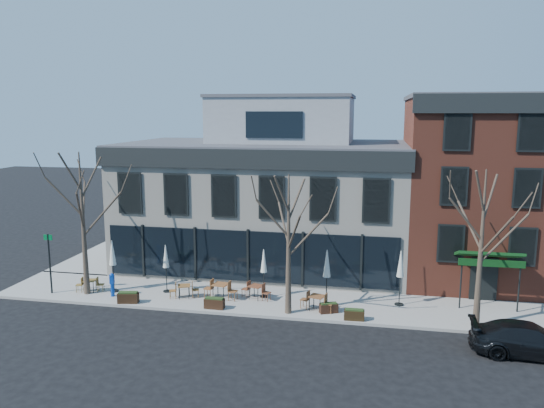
% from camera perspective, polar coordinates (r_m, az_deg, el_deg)
% --- Properties ---
extents(ground, '(120.00, 120.00, 0.00)m').
position_cam_1_polar(ground, '(31.55, -2.54, -8.93)').
color(ground, black).
rests_on(ground, ground).
extents(sidewalk_front, '(33.50, 4.70, 0.15)m').
position_cam_1_polar(sidewalk_front, '(28.96, 2.81, -10.53)').
color(sidewalk_front, gray).
rests_on(sidewalk_front, ground).
extents(sidewalk_side, '(4.50, 12.00, 0.15)m').
position_cam_1_polar(sidewalk_side, '(40.79, -16.10, -4.84)').
color(sidewalk_side, gray).
rests_on(sidewalk_side, ground).
extents(corner_building, '(18.39, 10.39, 11.10)m').
position_cam_1_polar(corner_building, '(35.23, -0.55, 0.99)').
color(corner_building, silver).
rests_on(corner_building, ground).
extents(red_brick_building, '(8.20, 11.78, 11.18)m').
position_cam_1_polar(red_brick_building, '(34.82, 20.76, 1.76)').
color(red_brick_building, brown).
rests_on(red_brick_building, ground).
extents(tree_corner, '(3.93, 3.98, 7.92)m').
position_cam_1_polar(tree_corner, '(30.72, -19.65, -1.81)').
color(tree_corner, '#382B21').
rests_on(tree_corner, sidewalk_front).
extents(tree_mid, '(3.50, 3.55, 7.04)m').
position_cam_1_polar(tree_mid, '(26.23, 1.82, -4.19)').
color(tree_mid, '#382B21').
rests_on(tree_mid, sidewalk_front).
extents(tree_right, '(3.72, 3.77, 7.48)m').
position_cam_1_polar(tree_right, '(26.33, 21.59, -4.33)').
color(tree_right, '#382B21').
rests_on(tree_right, sidewalk_front).
extents(sign_pole, '(0.50, 0.10, 3.40)m').
position_cam_1_polar(sign_pole, '(32.02, -22.81, -5.55)').
color(sign_pole, black).
rests_on(sign_pole, sidewalk_front).
extents(parked_sedan, '(4.86, 2.12, 1.39)m').
position_cam_1_polar(parked_sedan, '(25.46, 25.92, -13.01)').
color(parked_sedan, black).
rests_on(parked_sedan, ground).
extents(call_box, '(0.27, 0.27, 1.35)m').
position_cam_1_polar(call_box, '(30.68, -16.81, -8.21)').
color(call_box, '#0B3599').
rests_on(call_box, sidewalk_front).
extents(cafe_set_0, '(1.62, 0.76, 0.83)m').
position_cam_1_polar(cafe_set_0, '(31.90, -18.99, -8.17)').
color(cafe_set_0, brown).
rests_on(cafe_set_0, sidewalk_front).
extents(cafe_set_1, '(1.68, 0.89, 0.86)m').
position_cam_1_polar(cafe_set_1, '(29.65, -9.43, -9.10)').
color(cafe_set_1, brown).
rests_on(cafe_set_1, sidewalk_front).
extents(cafe_set_2, '(1.97, 0.88, 1.02)m').
position_cam_1_polar(cafe_set_2, '(29.23, -5.55, -9.12)').
color(cafe_set_2, brown).
rests_on(cafe_set_2, sidewalk_front).
extents(cafe_set_3, '(1.77, 0.94, 0.91)m').
position_cam_1_polar(cafe_set_3, '(29.11, -1.73, -9.27)').
color(cafe_set_3, brown).
rests_on(cafe_set_3, sidewalk_front).
extents(cafe_set_4, '(1.84, 0.94, 0.95)m').
position_cam_1_polar(cafe_set_4, '(27.59, 4.85, -10.37)').
color(cafe_set_4, brown).
rests_on(cafe_set_4, sidewalk_front).
extents(umbrella_0, '(0.47, 0.47, 2.96)m').
position_cam_1_polar(umbrella_0, '(31.05, -16.79, -5.34)').
color(umbrella_0, black).
rests_on(umbrella_0, sidewalk_front).
extents(umbrella_1, '(0.43, 0.43, 2.71)m').
position_cam_1_polar(umbrella_1, '(30.33, -11.35, -5.81)').
color(umbrella_1, black).
rests_on(umbrella_1, sidewalk_front).
extents(umbrella_2, '(0.43, 0.43, 2.70)m').
position_cam_1_polar(umbrella_2, '(28.90, -0.89, -6.42)').
color(umbrella_2, black).
rests_on(umbrella_2, sidewalk_front).
extents(umbrella_3, '(0.48, 0.48, 3.02)m').
position_cam_1_polar(umbrella_3, '(27.68, 5.92, -6.72)').
color(umbrella_3, black).
rests_on(umbrella_3, sidewalk_front).
extents(umbrella_4, '(0.47, 0.47, 2.94)m').
position_cam_1_polar(umbrella_4, '(28.49, 13.66, -6.60)').
color(umbrella_4, black).
rests_on(umbrella_4, sidewalk_front).
extents(planter_0, '(1.14, 0.63, 0.60)m').
position_cam_1_polar(planter_0, '(29.57, -15.21, -9.66)').
color(planter_0, black).
rests_on(planter_0, sidewalk_front).
extents(planter_1, '(1.04, 0.44, 0.58)m').
position_cam_1_polar(planter_1, '(27.96, -6.22, -10.55)').
color(planter_1, black).
rests_on(planter_1, sidewalk_front).
extents(planter_2, '(0.99, 0.70, 0.52)m').
position_cam_1_polar(planter_2, '(27.40, 6.12, -11.04)').
color(planter_2, '#311A10').
rests_on(planter_2, sidewalk_front).
extents(planter_3, '(0.99, 0.42, 0.55)m').
position_cam_1_polar(planter_3, '(26.68, 8.84, -11.67)').
color(planter_3, black).
rests_on(planter_3, sidewalk_front).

